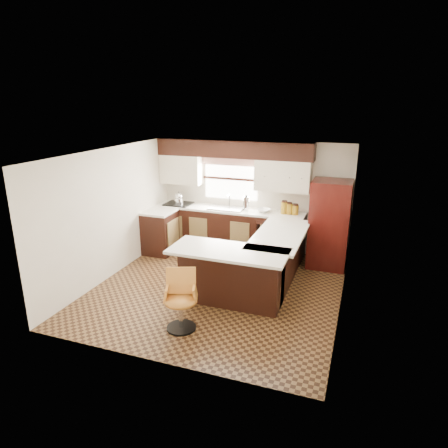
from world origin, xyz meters
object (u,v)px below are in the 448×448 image
at_px(refrigerator, 329,224).
at_px(peninsula_long, 276,259).
at_px(bar_chair, 181,301).
at_px(peninsula_return, 231,276).

bearing_deg(refrigerator, peninsula_long, -126.25).
bearing_deg(peninsula_long, bar_chair, -115.16).
relative_size(peninsula_long, refrigerator, 1.12).
relative_size(refrigerator, bar_chair, 1.96).
distance_m(peninsula_long, refrigerator, 1.43).
xyz_separation_m(peninsula_return, refrigerator, (1.33, 2.07, 0.42)).
bearing_deg(peninsula_return, peninsula_long, 61.70).
xyz_separation_m(peninsula_return, bar_chair, (-0.42, -1.04, -0.01)).
height_order(peninsula_return, bar_chair, peninsula_return).
height_order(peninsula_long, refrigerator, refrigerator).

